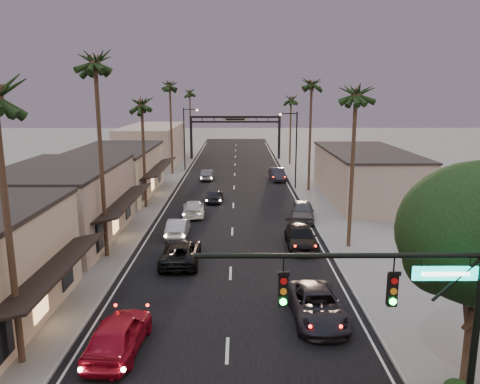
{
  "coord_description": "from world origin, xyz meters",
  "views": [
    {
      "loc": [
        0.49,
        -8.75,
        11.22
      ],
      "look_at": [
        0.65,
        31.82,
        2.5
      ],
      "focal_mm": 35.0,
      "sensor_mm": 36.0,
      "label": 1
    }
  ],
  "objects_px": {
    "streetlight_left": "(186,134)",
    "streetlight_right": "(294,144)",
    "palm_ra": "(356,88)",
    "oncoming_pickup": "(181,252)",
    "palm_lc": "(141,100)",
    "palm_ld": "(170,83)",
    "arch": "(235,126)",
    "palm_rb": "(312,81)",
    "palm_far": "(190,90)",
    "oncoming_silver": "(178,227)",
    "curbside_near": "(317,306)",
    "palm_lb": "(95,57)",
    "traffic_signal": "(414,304)",
    "oncoming_red": "(119,334)",
    "palm_rc": "(291,97)",
    "curbside_black": "(301,237)"
  },
  "relations": [
    {
      "from": "palm_rb",
      "to": "palm_far",
      "type": "height_order",
      "value": "palm_rb"
    },
    {
      "from": "arch",
      "to": "palm_ld",
      "type": "height_order",
      "value": "palm_ld"
    },
    {
      "from": "streetlight_right",
      "to": "oncoming_pickup",
      "type": "distance_m",
      "value": 26.62
    },
    {
      "from": "palm_rc",
      "to": "curbside_black",
      "type": "bearing_deg",
      "value": -95.01
    },
    {
      "from": "palm_ra",
      "to": "oncoming_red",
      "type": "xyz_separation_m",
      "value": [
        -13.35,
        -14.07,
        -10.59
      ]
    },
    {
      "from": "arch",
      "to": "palm_far",
      "type": "bearing_deg",
      "value": 136.05
    },
    {
      "from": "curbside_near",
      "to": "palm_lb",
      "type": "bearing_deg",
      "value": 142.42
    },
    {
      "from": "oncoming_silver",
      "to": "curbside_black",
      "type": "bearing_deg",
      "value": 163.46
    },
    {
      "from": "streetlight_right",
      "to": "palm_lb",
      "type": "height_order",
      "value": "palm_lb"
    },
    {
      "from": "palm_rc",
      "to": "curbside_near",
      "type": "height_order",
      "value": "palm_rc"
    },
    {
      "from": "oncoming_silver",
      "to": "palm_rb",
      "type": "bearing_deg",
      "value": -126.82
    },
    {
      "from": "streetlight_right",
      "to": "arch",
      "type": "bearing_deg",
      "value": 105.47
    },
    {
      "from": "palm_lc",
      "to": "palm_ld",
      "type": "bearing_deg",
      "value": 90.0
    },
    {
      "from": "arch",
      "to": "palm_lc",
      "type": "relative_size",
      "value": 1.25
    },
    {
      "from": "palm_ra",
      "to": "palm_rb",
      "type": "xyz_separation_m",
      "value": [
        0.0,
        20.0,
        0.97
      ]
    },
    {
      "from": "palm_ld",
      "to": "streetlight_left",
      "type": "bearing_deg",
      "value": 60.75
    },
    {
      "from": "traffic_signal",
      "to": "oncoming_pickup",
      "type": "relative_size",
      "value": 1.58
    },
    {
      "from": "palm_rb",
      "to": "oncoming_pickup",
      "type": "xyz_separation_m",
      "value": [
        -11.94,
        -23.13,
        -11.67
      ]
    },
    {
      "from": "palm_ra",
      "to": "oncoming_pickup",
      "type": "distance_m",
      "value": 16.34
    },
    {
      "from": "palm_far",
      "to": "palm_ra",
      "type": "bearing_deg",
      "value": -72.62
    },
    {
      "from": "curbside_black",
      "to": "palm_ld",
      "type": "bearing_deg",
      "value": 114.08
    },
    {
      "from": "arch",
      "to": "palm_lc",
      "type": "height_order",
      "value": "palm_lc"
    },
    {
      "from": "traffic_signal",
      "to": "arch",
      "type": "relative_size",
      "value": 0.56
    },
    {
      "from": "palm_rb",
      "to": "palm_rc",
      "type": "height_order",
      "value": "palm_rb"
    },
    {
      "from": "arch",
      "to": "oncoming_red",
      "type": "height_order",
      "value": "arch"
    },
    {
      "from": "palm_rc",
      "to": "oncoming_silver",
      "type": "xyz_separation_m",
      "value": [
        -12.88,
        -37.15,
        -9.76
      ]
    },
    {
      "from": "streetlight_left",
      "to": "streetlight_right",
      "type": "bearing_deg",
      "value": -43.21
    },
    {
      "from": "palm_ra",
      "to": "oncoming_pickup",
      "type": "relative_size",
      "value": 2.46
    },
    {
      "from": "palm_lc",
      "to": "curbside_black",
      "type": "distance_m",
      "value": 20.6
    },
    {
      "from": "traffic_signal",
      "to": "streetlight_right",
      "type": "xyz_separation_m",
      "value": [
        1.23,
        41.0,
        0.25
      ]
    },
    {
      "from": "streetlight_left",
      "to": "oncoming_silver",
      "type": "distance_m",
      "value": 31.6
    },
    {
      "from": "palm_lc",
      "to": "palm_lb",
      "type": "bearing_deg",
      "value": -90.0
    },
    {
      "from": "palm_rb",
      "to": "oncoming_silver",
      "type": "bearing_deg",
      "value": -126.92
    },
    {
      "from": "palm_rc",
      "to": "oncoming_silver",
      "type": "bearing_deg",
      "value": -109.12
    },
    {
      "from": "arch",
      "to": "oncoming_pickup",
      "type": "distance_m",
      "value": 49.47
    },
    {
      "from": "palm_rb",
      "to": "palm_ld",
      "type": "bearing_deg",
      "value": 147.4
    },
    {
      "from": "traffic_signal",
      "to": "arch",
      "type": "xyz_separation_m",
      "value": [
        -5.69,
        66.0,
        0.45
      ]
    },
    {
      "from": "palm_rc",
      "to": "streetlight_right",
      "type": "bearing_deg",
      "value": -95.05
    },
    {
      "from": "traffic_signal",
      "to": "palm_lc",
      "type": "relative_size",
      "value": 0.7
    },
    {
      "from": "palm_lc",
      "to": "curbside_near",
      "type": "distance_m",
      "value": 28.3
    },
    {
      "from": "traffic_signal",
      "to": "palm_lb",
      "type": "xyz_separation_m",
      "value": [
        -14.29,
        18.0,
        8.3
      ]
    },
    {
      "from": "oncoming_red",
      "to": "oncoming_silver",
      "type": "relative_size",
      "value": 1.17
    },
    {
      "from": "palm_ld",
      "to": "palm_rb",
      "type": "distance_m",
      "value": 20.42
    },
    {
      "from": "palm_ld",
      "to": "palm_rc",
      "type": "xyz_separation_m",
      "value": [
        17.2,
        9.0,
        -1.95
      ]
    },
    {
      "from": "palm_ra",
      "to": "oncoming_silver",
      "type": "height_order",
      "value": "palm_ra"
    },
    {
      "from": "palm_ld",
      "to": "curbside_near",
      "type": "xyz_separation_m",
      "value": [
        13.03,
        -42.17,
        -11.66
      ]
    },
    {
      "from": "palm_rc",
      "to": "curbside_near",
      "type": "xyz_separation_m",
      "value": [
        -4.17,
        -51.17,
        -9.71
      ]
    },
    {
      "from": "traffic_signal",
      "to": "oncoming_red",
      "type": "xyz_separation_m",
      "value": [
        -10.44,
        5.93,
        -4.23
      ]
    },
    {
      "from": "palm_lc",
      "to": "oncoming_pickup",
      "type": "height_order",
      "value": "palm_lc"
    },
    {
      "from": "palm_lb",
      "to": "palm_lc",
      "type": "distance_m",
      "value": 14.3
    }
  ]
}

